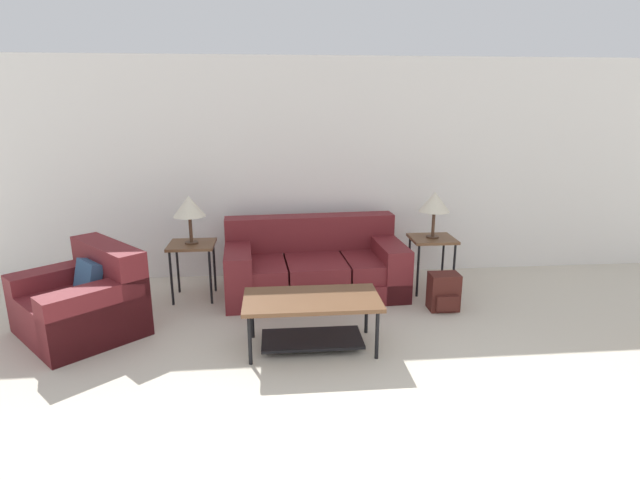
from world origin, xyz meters
TOP-DOWN VIEW (x-y plane):
  - wall_back at (0.00, 4.77)m, footprint 9.02×0.06m
  - couch at (-0.27, 4.09)m, footprint 2.01×1.10m
  - armchair at (-2.47, 3.26)m, footprint 1.36×1.38m
  - coffee_table at (-0.39, 2.75)m, footprint 1.17×0.61m
  - side_table_left at (-1.59, 4.03)m, footprint 0.48×0.45m
  - side_table_right at (1.06, 4.03)m, footprint 0.48×0.45m
  - table_lamp_left at (-1.59, 4.03)m, footprint 0.34×0.34m
  - table_lamp_right at (1.06, 4.03)m, footprint 0.34×0.34m
  - backpack at (1.03, 3.46)m, footprint 0.30×0.29m

SIDE VIEW (x-z plane):
  - backpack at x=1.03m, z-range 0.00..0.38m
  - armchair at x=-2.47m, z-range -0.11..0.69m
  - couch at x=-0.27m, z-range -0.12..0.70m
  - coffee_table at x=-0.39m, z-range 0.11..0.58m
  - side_table_left at x=-1.59m, z-range 0.23..0.86m
  - side_table_right at x=1.06m, z-range 0.23..0.86m
  - table_lamp_left at x=-1.59m, z-range 0.76..1.28m
  - table_lamp_right at x=1.06m, z-range 0.76..1.28m
  - wall_back at x=0.00m, z-range 0.00..2.60m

